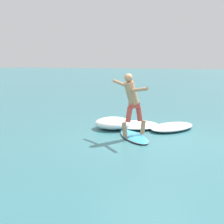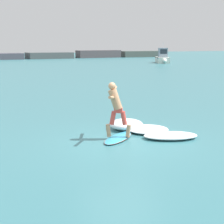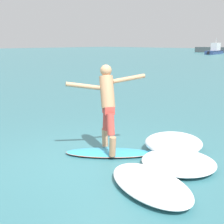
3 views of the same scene
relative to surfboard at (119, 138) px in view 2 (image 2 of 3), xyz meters
name	(u,v)px [view 2 (image 2 of 3)]	position (x,y,z in m)	size (l,w,h in m)	color
ground_plane	(123,142)	(-0.08, -0.47, -0.04)	(200.00, 200.00, 0.00)	#37747C
surfboard	(119,138)	(0.00, 0.00, 0.00)	(1.76, 1.66, 0.22)	#37A1CA
surfer	(116,105)	(-0.10, 0.02, 1.09)	(1.02, 1.46, 1.78)	tan
fishing_boat_near_jetty	(163,58)	(26.70, 38.58, 0.72)	(3.55, 5.39, 3.19)	white
wave_foam_at_tail	(126,124)	(0.84, 1.08, 0.15)	(1.58, 1.60, 0.37)	white
wave_foam_at_nose	(170,136)	(1.56, -0.69, 0.06)	(2.01, 1.54, 0.19)	white
wave_foam_beside	(148,129)	(1.37, 0.44, 0.05)	(1.87, 1.84, 0.18)	white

